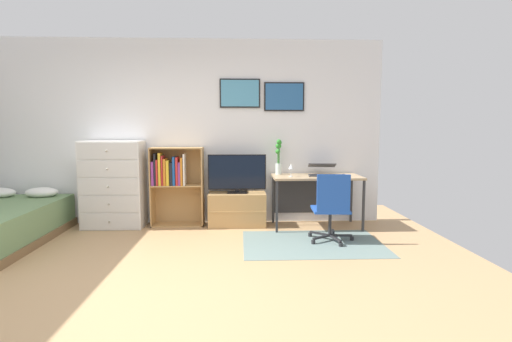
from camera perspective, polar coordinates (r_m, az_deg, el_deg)
The scene contains 13 objects.
ground_plane at distance 3.77m, azimuth -17.61°, elevation -15.83°, with size 7.20×7.20×0.00m, color tan.
wall_back_with_posters at distance 5.88m, azimuth -11.65°, elevation 5.65°, with size 6.12×0.09×2.70m.
area_rug at distance 4.88m, azimuth 8.31°, elevation -10.47°, with size 1.70×1.20×0.01m, color slate.
dresser at distance 5.87m, azimuth -20.24°, elevation -1.86°, with size 0.84×0.46×1.23m.
bookshelf at distance 5.72m, azimuth -12.05°, elevation -1.17°, with size 0.75×0.30×1.14m.
tv_stand at distance 5.66m, azimuth -2.78°, elevation -5.64°, with size 0.82×0.41×0.48m.
television at distance 5.56m, azimuth -2.81°, elevation -0.44°, with size 0.83×0.16×0.56m.
desk at distance 5.66m, azimuth 8.71°, elevation -1.88°, with size 1.24×0.65×0.74m.
office_chair at distance 4.86m, azimuth 11.05°, elevation -5.09°, with size 0.57×0.58×0.86m.
laptop at distance 5.64m, azimuth 9.71°, elevation 0.07°, with size 0.44×0.47×0.17m.
computer_mouse at distance 5.60m, azimuth 12.78°, elevation -0.56°, with size 0.06×0.10×0.03m, color #262628.
bamboo_vase at distance 5.67m, azimuth 3.34°, elevation 2.25°, with size 0.09×0.11×0.51m.
wine_glass at distance 5.42m, azimuth 5.18°, elevation 0.61°, with size 0.07×0.07×0.18m.
Camera 1 is at (0.96, -3.37, 1.39)m, focal length 27.21 mm.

